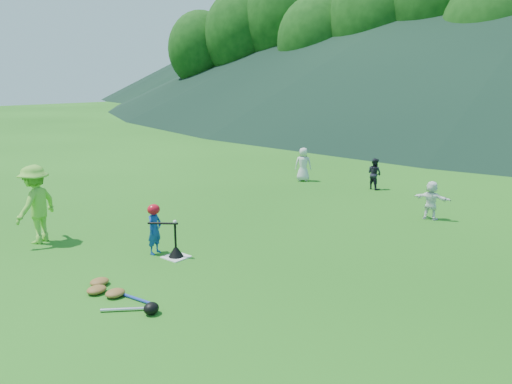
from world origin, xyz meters
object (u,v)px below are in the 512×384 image
home_plate (176,257)px  fielder_d (431,200)px  adult_coach (36,204)px  equipment_pile (115,293)px  batter_child (155,230)px  fielder_b (374,174)px  fielder_a (303,164)px  batting_tee (176,251)px

home_plate → fielder_d: 6.64m
adult_coach → equipment_pile: bearing=57.1°
batter_child → equipment_pile: 2.14m
fielder_b → fielder_d: bearing=153.6°
fielder_a → fielder_b: fielder_a is taller
home_plate → adult_coach: (-3.02, -1.26, 0.84)m
adult_coach → fielder_a: 9.21m
fielder_a → equipment_pile: 10.26m
fielder_d → equipment_pile: size_ratio=0.55×
home_plate → adult_coach: adult_coach is taller
adult_coach → fielder_a: adult_coach is taller
fielder_b → fielder_d: 3.58m
home_plate → batter_child: batter_child is taller
fielder_b → home_plate: bearing=103.1°
adult_coach → batting_tee: 3.35m
fielder_d → fielder_b: bearing=-44.1°
adult_coach → fielder_d: bearing=117.5°
equipment_pile → adult_coach: bearing=170.4°
fielder_d → batting_tee: (-2.86, -5.97, -0.37)m
adult_coach → home_plate: bearing=89.3°
fielder_a → fielder_d: bearing=127.5°
adult_coach → fielder_a: (0.65, 9.18, -0.27)m
batting_tee → home_plate: bearing=0.0°
batter_child → adult_coach: (-2.51, -1.16, 0.35)m
batter_child → fielder_b: 8.42m
home_plate → batter_child: 0.71m
equipment_pile → fielder_d: bearing=74.1°
home_plate → equipment_pile: size_ratio=0.25×
batter_child → fielder_a: 8.24m
fielder_b → fielder_d: size_ratio=1.02×
batter_child → fielder_a: fielder_a is taller
batter_child → fielder_d: 6.94m
home_plate → equipment_pile: 1.98m
home_plate → fielder_a: 8.29m
home_plate → fielder_a: fielder_a is taller
batter_child → fielder_a: bearing=-0.5°
fielder_b → equipment_pile: fielder_b is taller
batting_tee → equipment_pile: bearing=-71.6°
batter_child → batting_tee: (0.50, 0.11, -0.37)m
adult_coach → equipment_pile: (3.64, -0.61, -0.79)m
home_plate → fielder_b: bearing=89.1°
equipment_pile → fielder_b: bearing=92.8°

